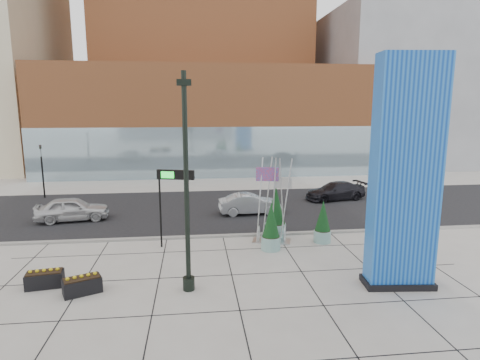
{
  "coord_description": "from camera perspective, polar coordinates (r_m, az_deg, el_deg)",
  "views": [
    {
      "loc": [
        -0.47,
        -16.73,
        6.97
      ],
      "look_at": [
        1.7,
        2.0,
        3.49
      ],
      "focal_mm": 30.0,
      "sensor_mm": 36.0,
      "label": 1
    }
  ],
  "objects": [
    {
      "name": "round_planter_east",
      "position": [
        21.24,
        11.69,
        -5.95
      ],
      "size": [
        0.89,
        0.89,
        2.22
      ],
      "color": "#83B0A9",
      "rests_on": "ground"
    },
    {
      "name": "car_white_west",
      "position": [
        26.77,
        -22.73,
        -3.85
      ],
      "size": [
        4.5,
        2.35,
        1.46
      ],
      "primitive_type": "imported",
      "rotation": [
        0.0,
        0.0,
        1.72
      ],
      "color": "silver",
      "rests_on": "ground"
    },
    {
      "name": "traffic_signal",
      "position": [
        34.08,
        -26.31,
        1.5
      ],
      "size": [
        0.15,
        0.18,
        4.1
      ],
      "color": "black",
      "rests_on": "ground"
    },
    {
      "name": "round_planter_mid",
      "position": [
        19.78,
        4.42,
        -6.77
      ],
      "size": [
        0.95,
        0.95,
        2.38
      ],
      "color": "#83B0A9",
      "rests_on": "ground"
    },
    {
      "name": "box_planter_south",
      "position": [
        17.83,
        -26.02,
        -12.46
      ],
      "size": [
        1.46,
        0.89,
        0.75
      ],
      "rotation": [
        0.0,
        0.0,
        0.16
      ],
      "color": "black",
      "rests_on": "ground"
    },
    {
      "name": "lamp_post",
      "position": [
        15.0,
        -7.57,
        -3.57
      ],
      "size": [
        0.53,
        0.45,
        8.2
      ],
      "rotation": [
        0.0,
        0.0,
        0.07
      ],
      "color": "black",
      "rests_on": "ground"
    },
    {
      "name": "ground",
      "position": [
        18.13,
        -4.72,
        -12.19
      ],
      "size": [
        160.0,
        160.0,
        0.0
      ],
      "primitive_type": "plane",
      "color": "#9E9991",
      "rests_on": "ground"
    },
    {
      "name": "tower_glass_front",
      "position": [
        39.21,
        -4.42,
        3.88
      ],
      "size": [
        34.0,
        0.6,
        5.0
      ],
      "primitive_type": "cube",
      "color": "#8CA5B2",
      "rests_on": "ground"
    },
    {
      "name": "box_planter_north",
      "position": [
        16.71,
        -21.54,
        -13.66
      ],
      "size": [
        1.53,
        1.19,
        0.75
      ],
      "rotation": [
        0.0,
        0.0,
        0.43
      ],
      "color": "black",
      "rests_on": "ground"
    },
    {
      "name": "curb_edge",
      "position": [
        21.86,
        -5.08,
        -8.01
      ],
      "size": [
        80.0,
        0.3,
        0.12
      ],
      "primitive_type": "cube",
      "color": "gray",
      "rests_on": "ground"
    },
    {
      "name": "public_art_sculpture",
      "position": [
        20.94,
        4.59,
        -5.66
      ],
      "size": [
        2.15,
        1.47,
        4.45
      ],
      "rotation": [
        0.0,
        0.0,
        -0.27
      ],
      "color": "silver",
      "rests_on": "ground"
    },
    {
      "name": "building_grey_parking",
      "position": [
        55.49,
        22.39,
        11.79
      ],
      "size": [
        20.0,
        18.0,
        18.0
      ],
      "primitive_type": "cube",
      "color": "slate",
      "rests_on": "ground"
    },
    {
      "name": "concrete_bollard",
      "position": [
        17.93,
        -24.62,
        -12.33
      ],
      "size": [
        0.32,
        0.32,
        0.63
      ],
      "primitive_type": "cylinder",
      "color": "gray",
      "rests_on": "ground"
    },
    {
      "name": "street_asphalt",
      "position": [
        27.63,
        -5.43,
        -4.18
      ],
      "size": [
        80.0,
        12.0,
        0.02
      ],
      "primitive_type": "cube",
      "color": "black",
      "rests_on": "ground"
    },
    {
      "name": "tower_podium",
      "position": [
        43.78,
        -4.73,
        8.5
      ],
      "size": [
        34.0,
        10.0,
        11.0
      ],
      "primitive_type": "cube",
      "color": "#AE5F32",
      "rests_on": "ground"
    },
    {
      "name": "car_silver_mid",
      "position": [
        26.25,
        1.4,
        -3.44
      ],
      "size": [
        4.11,
        1.65,
        1.33
      ],
      "primitive_type": "imported",
      "rotation": [
        0.0,
        0.0,
        1.63
      ],
      "color": "#A5A8AC",
      "rests_on": "ground"
    },
    {
      "name": "round_planter_west",
      "position": [
        21.53,
        5.09,
        -4.8
      ],
      "size": [
        1.12,
        1.12,
        2.79
      ],
      "color": "#83B0A9",
      "rests_on": "ground"
    },
    {
      "name": "overhead_street_sign",
      "position": [
        19.88,
        -9.48,
        -0.08
      ],
      "size": [
        1.83,
        0.66,
        3.94
      ],
      "rotation": [
        0.0,
        0.0,
        -0.27
      ],
      "color": "black",
      "rests_on": "ground"
    },
    {
      "name": "car_dark_east",
      "position": [
        31.04,
        13.4,
        -1.55
      ],
      "size": [
        4.84,
        2.71,
        1.33
      ],
      "primitive_type": "imported",
      "rotation": [
        0.0,
        0.0,
        -1.38
      ],
      "color": "black",
      "rests_on": "ground"
    },
    {
      "name": "blue_pylon",
      "position": [
        16.3,
        22.41,
        0.19
      ],
      "size": [
        2.76,
        1.43,
        8.87
      ],
      "rotation": [
        0.0,
        0.0,
        -0.09
      ],
      "color": "#0B3EB2",
      "rests_on": "ground"
    }
  ]
}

